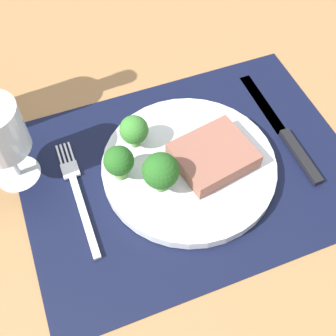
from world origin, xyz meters
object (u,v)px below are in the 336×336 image
fork (78,195)px  knife (285,134)px  plate (189,166)px  steak (213,155)px

fork → knife: bearing=-3.0°
plate → fork: bearing=174.9°
plate → fork: 15.96cm
fork → plate: bearing=-6.5°
fork → knife: 31.90cm
plate → steak: bearing=-13.9°
fork → knife: knife is taller
steak → fork: 19.41cm
plate → steak: 3.90cm
plate → steak: steak is taller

